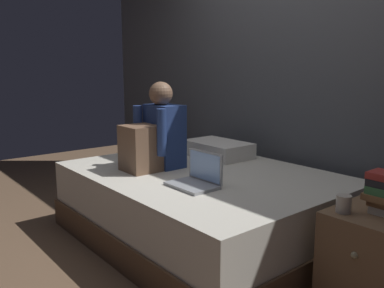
{
  "coord_description": "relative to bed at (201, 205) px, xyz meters",
  "views": [
    {
      "loc": [
        1.98,
        -1.58,
        1.27
      ],
      "look_at": [
        -0.07,
        0.1,
        0.77
      ],
      "focal_mm": 37.45,
      "sensor_mm": 36.0,
      "label": 1
    }
  ],
  "objects": [
    {
      "name": "wall_back",
      "position": [
        0.2,
        0.9,
        1.09
      ],
      "size": [
        5.6,
        0.1,
        2.7
      ],
      "primitive_type": "cube",
      "color": "#4C4F54",
      "rests_on": "ground_plane"
    },
    {
      "name": "bed",
      "position": [
        0.0,
        0.0,
        0.0
      ],
      "size": [
        2.0,
        1.5,
        0.52
      ],
      "color": "brown",
      "rests_on": "ground_plane"
    },
    {
      "name": "laptop",
      "position": [
        0.26,
        -0.26,
        0.32
      ],
      "size": [
        0.32,
        0.23,
        0.22
      ],
      "color": "#9EA0A5",
      "rests_on": "bed"
    },
    {
      "name": "mug",
      "position": [
        1.17,
        -0.05,
        0.34
      ],
      "size": [
        0.08,
        0.08,
        0.09
      ],
      "primitive_type": "cylinder",
      "color": "#BCB2A3",
      "rests_on": "nightstand"
    },
    {
      "name": "ground_plane",
      "position": [
        0.2,
        -0.3,
        -0.26
      ],
      "size": [
        8.0,
        8.0,
        0.0
      ],
      "primitive_type": "plane",
      "color": "brown"
    },
    {
      "name": "nightstand",
      "position": [
        1.3,
        0.07,
        0.02
      ],
      "size": [
        0.44,
        0.46,
        0.55
      ],
      "color": "brown",
      "rests_on": "ground_plane"
    },
    {
      "name": "person_sitting",
      "position": [
        -0.31,
        -0.2,
        0.51
      ],
      "size": [
        0.39,
        0.44,
        0.65
      ],
      "color": "navy",
      "rests_on": "bed"
    },
    {
      "name": "pillow",
      "position": [
        -0.3,
        0.45,
        0.33
      ],
      "size": [
        0.56,
        0.36,
        0.13
      ],
      "primitive_type": "cube",
      "color": "silver",
      "rests_on": "bed"
    }
  ]
}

